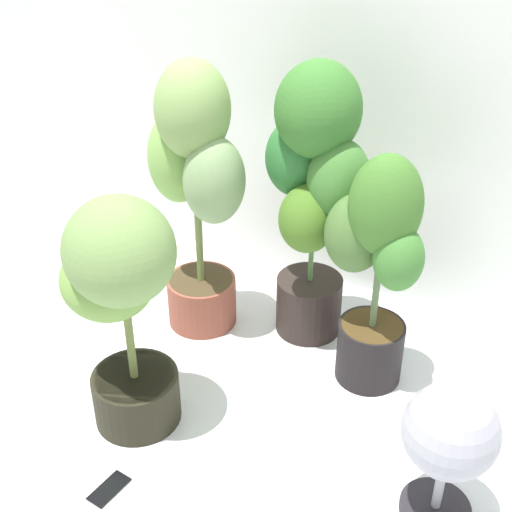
# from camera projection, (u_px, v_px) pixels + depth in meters

# --- Properties ---
(ground_plane) EXTENTS (8.00, 8.00, 0.00)m
(ground_plane) POSITION_uv_depth(u_px,v_px,m) (233.00, 422.00, 2.03)
(ground_plane) COLOR silver
(ground_plane) RESTS_ON ground
(mylar_back_wall) EXTENTS (3.20, 0.01, 2.00)m
(mylar_back_wall) POSITION_uv_depth(u_px,v_px,m) (361.00, 13.00, 2.16)
(mylar_back_wall) COLOR silver
(mylar_back_wall) RESTS_ON ground
(potted_plant_front_left) EXTENTS (0.44, 0.38, 0.72)m
(potted_plant_front_left) POSITION_uv_depth(u_px,v_px,m) (120.00, 293.00, 1.84)
(potted_plant_front_left) COLOR black
(potted_plant_front_left) RESTS_ON ground
(potted_plant_back_left) EXTENTS (0.41, 0.30, 0.93)m
(potted_plant_back_left) POSITION_uv_depth(u_px,v_px,m) (196.00, 181.00, 2.18)
(potted_plant_back_left) COLOR #954A38
(potted_plant_back_left) RESTS_ON ground
(potted_plant_back_right) EXTENTS (0.36, 0.26, 0.76)m
(potted_plant_back_right) POSITION_uv_depth(u_px,v_px,m) (375.00, 261.00, 2.00)
(potted_plant_back_right) COLOR black
(potted_plant_back_right) RESTS_ON ground
(potted_plant_back_center) EXTENTS (0.44, 0.34, 0.94)m
(potted_plant_back_center) POSITION_uv_depth(u_px,v_px,m) (315.00, 184.00, 2.12)
(potted_plant_back_center) COLOR #2D221F
(potted_plant_back_center) RESTS_ON ground
(cell_phone) EXTENTS (0.09, 0.15, 0.01)m
(cell_phone) POSITION_uv_depth(u_px,v_px,m) (109.00, 490.00, 1.82)
(cell_phone) COLOR white
(cell_phone) RESTS_ON ground
(floor_fan) EXTENTS (0.33, 0.33, 0.40)m
(floor_fan) POSITION_uv_depth(u_px,v_px,m) (449.00, 437.00, 1.62)
(floor_fan) COLOR #252128
(floor_fan) RESTS_ON ground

